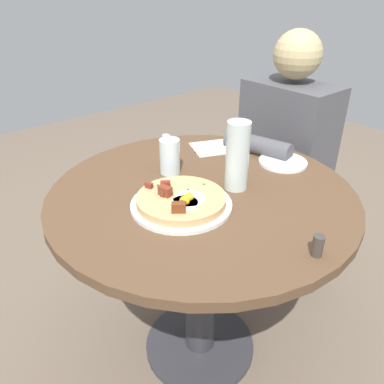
{
  "coord_description": "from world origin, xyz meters",
  "views": [
    {
      "loc": [
        0.77,
        -0.7,
        1.3
      ],
      "look_at": [
        0.02,
        -0.06,
        0.74
      ],
      "focal_mm": 35.86,
      "sensor_mm": 36.0,
      "label": 1
    }
  ],
  "objects_px": {
    "dining_table": "(201,235)",
    "pizza_plate": "(181,204)",
    "pepper_shaker": "(318,246)",
    "knife": "(213,145)",
    "bread_plate": "(283,162)",
    "salt_shaker": "(166,142)",
    "water_bottle": "(237,156)",
    "breakfast_pizza": "(181,199)",
    "person_seated": "(282,177)",
    "water_glass": "(169,157)",
    "fork": "(217,148)"
  },
  "relations": [
    {
      "from": "breakfast_pizza",
      "to": "water_glass",
      "type": "height_order",
      "value": "water_glass"
    },
    {
      "from": "fork",
      "to": "salt_shaker",
      "type": "height_order",
      "value": "salt_shaker"
    },
    {
      "from": "dining_table",
      "to": "water_glass",
      "type": "relative_size",
      "value": 8.03
    },
    {
      "from": "water_glass",
      "to": "pepper_shaker",
      "type": "xyz_separation_m",
      "value": [
        0.58,
        -0.0,
        -0.03
      ]
    },
    {
      "from": "water_glass",
      "to": "water_bottle",
      "type": "relative_size",
      "value": 0.55
    },
    {
      "from": "bread_plate",
      "to": "knife",
      "type": "xyz_separation_m",
      "value": [
        -0.28,
        -0.08,
        0.0
      ]
    },
    {
      "from": "bread_plate",
      "to": "water_bottle",
      "type": "height_order",
      "value": "water_bottle"
    },
    {
      "from": "breakfast_pizza",
      "to": "knife",
      "type": "relative_size",
      "value": 1.44
    },
    {
      "from": "water_glass",
      "to": "knife",
      "type": "bearing_deg",
      "value": 104.89
    },
    {
      "from": "dining_table",
      "to": "water_bottle",
      "type": "xyz_separation_m",
      "value": [
        0.06,
        0.09,
        0.28
      ]
    },
    {
      "from": "dining_table",
      "to": "pizza_plate",
      "type": "distance_m",
      "value": 0.21
    },
    {
      "from": "pizza_plate",
      "to": "bread_plate",
      "type": "height_order",
      "value": "pizza_plate"
    },
    {
      "from": "knife",
      "to": "pepper_shaker",
      "type": "xyz_separation_m",
      "value": [
        0.65,
        -0.28,
        0.02
      ]
    },
    {
      "from": "water_bottle",
      "to": "person_seated",
      "type": "bearing_deg",
      "value": 110.67
    },
    {
      "from": "pepper_shaker",
      "to": "salt_shaker",
      "type": "bearing_deg",
      "value": 170.7
    },
    {
      "from": "fork",
      "to": "water_bottle",
      "type": "relative_size",
      "value": 0.83
    },
    {
      "from": "dining_table",
      "to": "knife",
      "type": "xyz_separation_m",
      "value": [
        -0.23,
        0.27,
        0.18
      ]
    },
    {
      "from": "pizza_plate",
      "to": "pepper_shaker",
      "type": "relative_size",
      "value": 5.38
    },
    {
      "from": "fork",
      "to": "person_seated",
      "type": "bearing_deg",
      "value": 14.51
    },
    {
      "from": "dining_table",
      "to": "bread_plate",
      "type": "height_order",
      "value": "bread_plate"
    },
    {
      "from": "person_seated",
      "to": "water_bottle",
      "type": "height_order",
      "value": "person_seated"
    },
    {
      "from": "dining_table",
      "to": "pizza_plate",
      "type": "height_order",
      "value": "pizza_plate"
    },
    {
      "from": "pepper_shaker",
      "to": "fork",
      "type": "bearing_deg",
      "value": 157.09
    },
    {
      "from": "dining_table",
      "to": "fork",
      "type": "relative_size",
      "value": 5.31
    },
    {
      "from": "bread_plate",
      "to": "salt_shaker",
      "type": "height_order",
      "value": "salt_shaker"
    },
    {
      "from": "person_seated",
      "to": "breakfast_pizza",
      "type": "distance_m",
      "value": 0.79
    },
    {
      "from": "water_bottle",
      "to": "breakfast_pizza",
      "type": "bearing_deg",
      "value": -95.53
    },
    {
      "from": "person_seated",
      "to": "bread_plate",
      "type": "bearing_deg",
      "value": -55.68
    },
    {
      "from": "fork",
      "to": "knife",
      "type": "distance_m",
      "value": 0.04
    },
    {
      "from": "water_bottle",
      "to": "pepper_shaker",
      "type": "xyz_separation_m",
      "value": [
        0.36,
        -0.1,
        -0.08
      ]
    },
    {
      "from": "knife",
      "to": "salt_shaker",
      "type": "bearing_deg",
      "value": 168.67
    },
    {
      "from": "pizza_plate",
      "to": "pepper_shaker",
      "type": "distance_m",
      "value": 0.4
    },
    {
      "from": "bread_plate",
      "to": "fork",
      "type": "distance_m",
      "value": 0.26
    },
    {
      "from": "water_bottle",
      "to": "salt_shaker",
      "type": "xyz_separation_m",
      "value": [
        -0.4,
        0.03,
        -0.08
      ]
    },
    {
      "from": "person_seated",
      "to": "water_glass",
      "type": "bearing_deg",
      "value": -91.71
    },
    {
      "from": "dining_table",
      "to": "pizza_plate",
      "type": "xyz_separation_m",
      "value": [
        0.03,
        -0.11,
        0.18
      ]
    },
    {
      "from": "salt_shaker",
      "to": "pepper_shaker",
      "type": "bearing_deg",
      "value": -9.3
    },
    {
      "from": "pizza_plate",
      "to": "fork",
      "type": "bearing_deg",
      "value": 122.69
    },
    {
      "from": "water_bottle",
      "to": "dining_table",
      "type": "bearing_deg",
      "value": -121.53
    },
    {
      "from": "breakfast_pizza",
      "to": "fork",
      "type": "distance_m",
      "value": 0.44
    },
    {
      "from": "bread_plate",
      "to": "knife",
      "type": "relative_size",
      "value": 0.95
    },
    {
      "from": "knife",
      "to": "breakfast_pizza",
      "type": "bearing_deg",
      "value": -121.26
    },
    {
      "from": "salt_shaker",
      "to": "water_bottle",
      "type": "bearing_deg",
      "value": -3.81
    },
    {
      "from": "breakfast_pizza",
      "to": "pepper_shaker",
      "type": "height_order",
      "value": "breakfast_pizza"
    },
    {
      "from": "fork",
      "to": "knife",
      "type": "relative_size",
      "value": 1.0
    },
    {
      "from": "pizza_plate",
      "to": "salt_shaker",
      "type": "xyz_separation_m",
      "value": [
        -0.37,
        0.23,
        0.02
      ]
    },
    {
      "from": "breakfast_pizza",
      "to": "dining_table",
      "type": "bearing_deg",
      "value": 107.89
    },
    {
      "from": "pepper_shaker",
      "to": "knife",
      "type": "bearing_deg",
      "value": 157.06
    },
    {
      "from": "knife",
      "to": "water_glass",
      "type": "height_order",
      "value": "water_glass"
    },
    {
      "from": "bread_plate",
      "to": "fork",
      "type": "height_order",
      "value": "bread_plate"
    }
  ]
}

